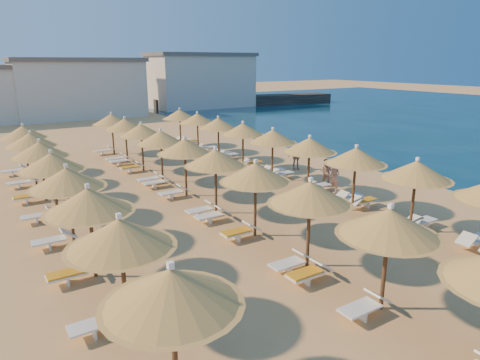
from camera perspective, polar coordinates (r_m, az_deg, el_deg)
ground at (r=18.86m, az=9.62°, el=-6.05°), size 220.00×220.00×0.00m
jetty at (r=70.21m, az=0.75°, el=10.56°), size 30.25×8.96×1.50m
hotel_blocks at (r=60.29m, az=-17.96°, el=11.81°), size 46.93×11.15×8.10m
parasol_row_east at (r=22.69m, az=9.26°, el=4.51°), size 2.89×34.81×3.19m
parasol_row_west at (r=19.44m, az=-3.29°, el=2.85°), size 2.89×34.81×3.19m
parasol_row_inland at (r=18.85m, az=-23.01°, el=1.21°), size 2.89×25.23×3.19m
loungers at (r=20.71m, az=-1.20°, el=-2.83°), size 15.07×33.40×0.66m
beachgoer_c at (r=28.20m, az=7.48°, el=3.21°), size 1.15×0.79×1.81m
beachgoer_b at (r=24.64m, az=11.47°, el=0.98°), size 0.86×0.95×1.61m
beachgoer_a at (r=23.59m, az=12.50°, el=0.33°), size 0.47×0.65×1.66m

